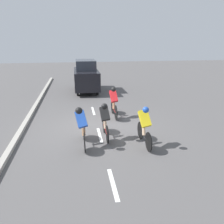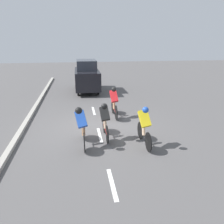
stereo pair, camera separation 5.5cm
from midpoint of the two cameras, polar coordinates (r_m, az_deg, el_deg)
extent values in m
plane|color=#565454|center=(9.63, -3.92, -4.01)|extent=(60.00, 60.00, 0.00)
cube|color=white|center=(6.12, 0.00, -18.24)|extent=(0.12, 1.40, 0.01)
cube|color=white|center=(8.87, -3.40, -5.98)|extent=(0.12, 1.40, 0.01)
cube|color=white|center=(11.85, -5.06, 0.32)|extent=(0.12, 1.40, 0.01)
cube|color=#A8A399|center=(9.13, -23.93, -6.45)|extent=(0.20, 28.07, 0.14)
cylinder|color=black|center=(9.00, -2.34, -3.27)|extent=(0.03, 0.68, 0.68)
cylinder|color=black|center=(8.06, -1.42, -5.93)|extent=(0.03, 0.68, 0.68)
cylinder|color=red|center=(8.52, -1.91, -4.53)|extent=(0.04, 1.03, 0.04)
cylinder|color=red|center=(8.61, -2.08, -2.78)|extent=(0.04, 0.04, 0.42)
cylinder|color=yellow|center=(8.53, -1.96, -3.78)|extent=(0.07, 0.07, 0.16)
cylinder|color=beige|center=(8.53, -1.99, -3.22)|extent=(0.12, 0.23, 0.36)
cube|color=black|center=(8.19, -2.11, -0.46)|extent=(0.39, 0.46, 0.57)
sphere|color=black|center=(7.87, -2.19, 1.48)|extent=(0.23, 0.23, 0.23)
cylinder|color=black|center=(8.48, 7.19, -4.82)|extent=(0.03, 0.68, 0.68)
cylinder|color=black|center=(7.61, 9.32, -7.73)|extent=(0.03, 0.68, 0.68)
cylinder|color=black|center=(8.04, 8.20, -6.20)|extent=(0.04, 1.00, 0.04)
cylinder|color=black|center=(8.11, 7.90, -4.34)|extent=(0.04, 0.04, 0.42)
cylinder|color=green|center=(8.05, 8.13, -5.40)|extent=(0.07, 0.07, 0.16)
cylinder|color=beige|center=(8.04, 8.10, -4.81)|extent=(0.12, 0.23, 0.36)
cube|color=yellow|center=(7.68, 8.31, -1.69)|extent=(0.41, 0.50, 0.64)
sphere|color=blue|center=(7.34, 8.59, 0.55)|extent=(0.22, 0.22, 0.22)
cylinder|color=black|center=(11.33, -0.05, 1.43)|extent=(0.03, 0.72, 0.72)
cylinder|color=black|center=(10.37, 0.87, -0.19)|extent=(0.03, 0.72, 0.72)
cylinder|color=red|center=(10.85, 0.39, 0.66)|extent=(0.04, 1.02, 0.04)
cylinder|color=red|center=(10.96, 0.23, 1.99)|extent=(0.04, 0.04, 0.42)
cylinder|color=yellow|center=(10.87, 0.34, 1.24)|extent=(0.07, 0.07, 0.16)
cylinder|color=tan|center=(10.87, 0.32, 1.68)|extent=(0.12, 0.23, 0.36)
cube|color=red|center=(10.56, 0.26, 4.15)|extent=(0.40, 0.50, 0.63)
sphere|color=black|center=(10.25, 0.23, 5.95)|extent=(0.23, 0.23, 0.23)
cylinder|color=black|center=(8.46, -7.67, -4.88)|extent=(0.03, 0.68, 0.68)
cylinder|color=black|center=(7.51, -7.38, -7.98)|extent=(0.03, 0.68, 0.68)
cylinder|color=black|center=(7.98, -7.54, -6.34)|extent=(0.04, 1.04, 0.04)
cylinder|color=black|center=(8.06, -7.65, -4.44)|extent=(0.04, 0.04, 0.42)
cylinder|color=green|center=(7.99, -7.58, -5.54)|extent=(0.07, 0.07, 0.16)
cylinder|color=#9E704C|center=(7.98, -7.61, -4.93)|extent=(0.12, 0.23, 0.36)
cube|color=blue|center=(7.62, -8.23, -1.87)|extent=(0.45, 0.50, 0.65)
sphere|color=black|center=(7.29, -8.86, 0.36)|extent=(0.24, 0.24, 0.24)
cylinder|color=black|center=(15.30, -3.97, 5.70)|extent=(0.14, 0.64, 0.64)
cylinder|color=black|center=(15.24, -9.09, 5.46)|extent=(0.14, 0.64, 0.64)
cylinder|color=black|center=(17.67, -4.75, 7.38)|extent=(0.14, 0.64, 0.64)
cylinder|color=black|center=(17.61, -9.19, 7.18)|extent=(0.14, 0.64, 0.64)
cube|color=black|center=(16.32, -6.84, 8.66)|extent=(1.70, 3.91, 1.26)
cube|color=#2D333D|center=(16.39, -7.01, 12.13)|extent=(1.39, 2.15, 0.69)
camera|label=1|loc=(0.03, -90.18, -0.06)|focal=35.00mm
camera|label=2|loc=(0.03, 89.82, 0.06)|focal=35.00mm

